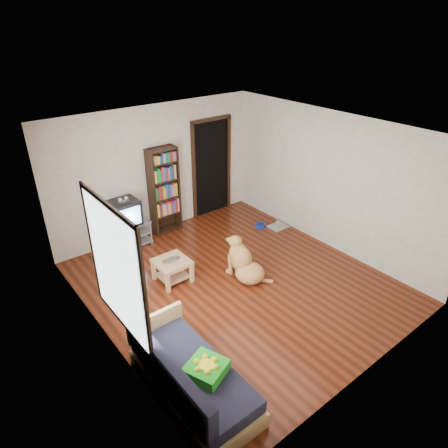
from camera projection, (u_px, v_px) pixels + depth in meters
ground at (236, 283)px, 6.84m from camera, size 5.00×5.00×0.00m
ceiling at (238, 132)px, 5.61m from camera, size 5.00×5.00×0.00m
wall_back at (157, 171)px, 7.96m from camera, size 4.50×0.00×4.50m
wall_front at (379, 293)px, 4.49m from camera, size 4.50×0.00×4.50m
wall_left at (99, 265)px, 4.99m from camera, size 0.00×5.00×5.00m
wall_right at (329, 181)px, 7.46m from camera, size 0.00×5.00×5.00m
green_cushion at (206, 369)px, 4.56m from camera, size 0.54×0.54×0.14m
laptop at (173, 261)px, 6.68m from camera, size 0.31×0.20×0.02m
dog_bowl at (260, 225)px, 8.58m from camera, size 0.22×0.22×0.08m
grey_rag at (278, 227)px, 8.59m from camera, size 0.40×0.32×0.03m
window at (116, 269)px, 4.56m from camera, size 0.03×1.46×1.70m
doorway at (211, 165)px, 8.77m from camera, size 1.03×0.05×2.19m
tv_stand at (127, 234)px, 7.78m from camera, size 0.90×0.45×0.50m
crt_tv at (123, 212)px, 7.57m from camera, size 0.55×0.52×0.58m
bookshelf at (164, 186)px, 8.02m from camera, size 0.60×0.30×1.80m
sofa at (189, 378)px, 4.73m from camera, size 0.80×1.80×0.80m
coffee_table at (172, 267)px, 6.77m from camera, size 0.55×0.55×0.40m
dog at (244, 263)px, 6.85m from camera, size 0.56×0.90×0.77m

